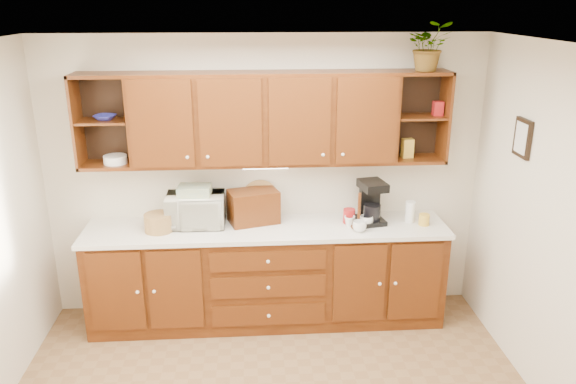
{
  "coord_description": "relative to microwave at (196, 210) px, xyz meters",
  "views": [
    {
      "loc": [
        -0.13,
        -3.21,
        2.87
      ],
      "look_at": [
        0.17,
        1.15,
        1.36
      ],
      "focal_mm": 35.0,
      "sensor_mm": 36.0,
      "label": 1
    }
  ],
  "objects": [
    {
      "name": "ceiling",
      "position": [
        0.63,
        -1.53,
        1.52
      ],
      "size": [
        4.0,
        4.0,
        0.0
      ],
      "primitive_type": "plane",
      "rotation": [
        3.14,
        0.0,
        0.0
      ],
      "color": "white",
      "rests_on": "back_wall"
    },
    {
      "name": "back_wall",
      "position": [
        0.63,
        0.22,
        0.22
      ],
      "size": [
        4.0,
        0.0,
        4.0
      ],
      "primitive_type": "plane",
      "rotation": [
        1.57,
        0.0,
        0.0
      ],
      "color": "beige",
      "rests_on": "floor"
    },
    {
      "name": "base_cabinets",
      "position": [
        0.63,
        -0.08,
        -0.63
      ],
      "size": [
        3.2,
        0.6,
        0.9
      ],
      "primitive_type": "cube",
      "color": "#3E1907",
      "rests_on": "floor"
    },
    {
      "name": "countertop",
      "position": [
        0.63,
        -0.09,
        -0.16
      ],
      "size": [
        3.24,
        0.64,
        0.04
      ],
      "primitive_type": "cube",
      "color": "white",
      "rests_on": "base_cabinets"
    },
    {
      "name": "upper_cabinets",
      "position": [
        0.64,
        0.06,
        0.81
      ],
      "size": [
        3.2,
        0.33,
        0.8
      ],
      "color": "#3E1907",
      "rests_on": "back_wall"
    },
    {
      "name": "undercabinet_light",
      "position": [
        0.63,
        0.01,
        0.39
      ],
      "size": [
        0.4,
        0.05,
        0.02
      ],
      "primitive_type": "cube",
      "color": "white",
      "rests_on": "upper_cabinets"
    },
    {
      "name": "framed_picture",
      "position": [
        2.61,
        -0.63,
        0.77
      ],
      "size": [
        0.03,
        0.24,
        0.3
      ],
      "primitive_type": "cube",
      "color": "black",
      "rests_on": "right_wall"
    },
    {
      "name": "wicker_basket",
      "position": [
        -0.31,
        -0.12,
        -0.06
      ],
      "size": [
        0.31,
        0.31,
        0.16
      ],
      "primitive_type": "cylinder",
      "rotation": [
        0.0,
        0.0,
        0.29
      ],
      "color": "#A67D45",
      "rests_on": "countertop"
    },
    {
      "name": "microwave",
      "position": [
        0.0,
        0.0,
        0.0
      ],
      "size": [
        0.51,
        0.35,
        0.28
      ],
      "primitive_type": "imported",
      "rotation": [
        0.0,
        0.0,
        -0.0
      ],
      "color": "silver",
      "rests_on": "countertop"
    },
    {
      "name": "towel_stack",
      "position": [
        0.0,
        0.0,
        0.19
      ],
      "size": [
        0.3,
        0.23,
        0.09
      ],
      "primitive_type": "cube",
      "rotation": [
        0.0,
        0.0,
        -0.06
      ],
      "color": "#D2BD62",
      "rests_on": "microwave"
    },
    {
      "name": "wine_bottle",
      "position": [
        0.09,
        0.04,
        0.02
      ],
      "size": [
        0.09,
        0.09,
        0.33
      ],
      "primitive_type": "cylinder",
      "rotation": [
        0.0,
        0.0,
        0.42
      ],
      "color": "black",
      "rests_on": "countertop"
    },
    {
      "name": "woven_tray",
      "position": [
        0.58,
        0.16,
        -0.13
      ],
      "size": [
        0.36,
        0.11,
        0.35
      ],
      "primitive_type": "cylinder",
      "rotation": [
        1.36,
        0.0,
        -0.04
      ],
      "color": "#A67D45",
      "rests_on": "countertop"
    },
    {
      "name": "bread_box",
      "position": [
        0.52,
        0.03,
        0.01
      ],
      "size": [
        0.49,
        0.38,
        0.3
      ],
      "primitive_type": "cube",
      "rotation": [
        0.0,
        0.0,
        0.28
      ],
      "color": "#3E1907",
      "rests_on": "countertop"
    },
    {
      "name": "mug_tree",
      "position": [
        1.45,
        -0.17,
        -0.09
      ],
      "size": [
        0.31,
        0.3,
        0.33
      ],
      "rotation": [
        0.0,
        0.0,
        0.43
      ],
      "color": "#3E1907",
      "rests_on": "countertop"
    },
    {
      "name": "canister_red",
      "position": [
        1.38,
        -0.05,
        -0.08
      ],
      "size": [
        0.12,
        0.12,
        0.13
      ],
      "primitive_type": "cylinder",
      "rotation": [
        0.0,
        0.0,
        -0.11
      ],
      "color": "#AB181A",
      "rests_on": "countertop"
    },
    {
      "name": "canister_white",
      "position": [
        1.94,
        -0.06,
        -0.04
      ],
      "size": [
        0.11,
        0.11,
        0.2
      ],
      "primitive_type": "cylinder",
      "rotation": [
        0.0,
        0.0,
        -0.23
      ],
      "color": "white",
      "rests_on": "countertop"
    },
    {
      "name": "canister_yellow",
      "position": [
        2.05,
        -0.14,
        -0.09
      ],
      "size": [
        0.1,
        0.1,
        0.1
      ],
      "primitive_type": "cylinder",
      "rotation": [
        0.0,
        0.0,
        -0.07
      ],
      "color": "gold",
      "rests_on": "countertop"
    },
    {
      "name": "coffee_maker",
      "position": [
        1.59,
        -0.02,
        0.04
      ],
      "size": [
        0.26,
        0.31,
        0.39
      ],
      "rotation": [
        0.0,
        0.0,
        0.2
      ],
      "color": "black",
      "rests_on": "countertop"
    },
    {
      "name": "bowl_stack",
      "position": [
        -0.72,
        0.05,
        0.84
      ],
      "size": [
        0.22,
        0.22,
        0.04
      ],
      "primitive_type": "imported",
      "rotation": [
        0.0,
        0.0,
        -0.3
      ],
      "color": "#292D99",
      "rests_on": "upper_cabinets"
    },
    {
      "name": "plate_stack",
      "position": [
        -0.67,
        0.04,
        0.47
      ],
      "size": [
        0.23,
        0.23,
        0.07
      ],
      "primitive_type": "cylinder",
      "rotation": [
        0.0,
        0.0,
        0.17
      ],
      "color": "white",
      "rests_on": "upper_cabinets"
    },
    {
      "name": "pantry_box_yellow",
      "position": [
        1.91,
        0.05,
        0.52
      ],
      "size": [
        0.1,
        0.09,
        0.17
      ],
      "primitive_type": "cube",
      "rotation": [
        0.0,
        0.0,
        0.12
      ],
      "color": "gold",
      "rests_on": "upper_cabinets"
    },
    {
      "name": "pantry_box_red",
      "position": [
        2.15,
        0.04,
        0.88
      ],
      "size": [
        0.08,
        0.07,
        0.13
      ],
      "primitive_type": "cube",
      "rotation": [
        0.0,
        0.0,
        0.01
      ],
      "color": "#AB181A",
      "rests_on": "upper_cabinets"
    },
    {
      "name": "potted_plant",
      "position": [
        2.02,
        0.02,
        1.41
      ],
      "size": [
        0.4,
        0.36,
        0.41
      ],
      "primitive_type": "imported",
      "rotation": [
        0.0,
        0.0,
        -0.11
      ],
      "color": "#999999",
      "rests_on": "upper_cabinets"
    }
  ]
}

